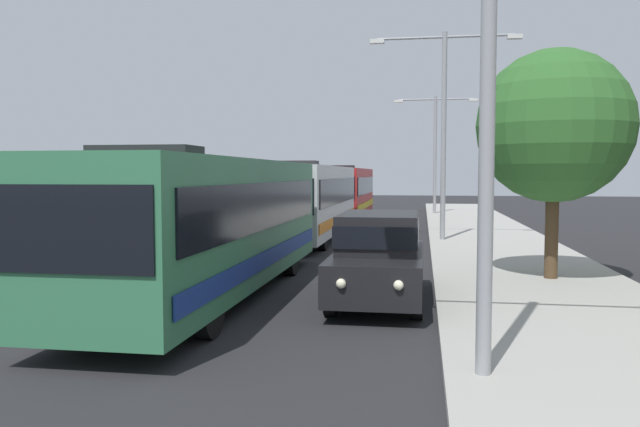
{
  "coord_description": "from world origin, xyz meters",
  "views": [
    {
      "loc": [
        3.3,
        -0.02,
        2.74
      ],
      "look_at": [
        0.06,
        19.6,
        1.47
      ],
      "focal_mm": 34.89,
      "sensor_mm": 36.0,
      "label": 1
    }
  ],
  "objects_px": {
    "bus_middle": "(345,191)",
    "roadside_tree": "(554,127)",
    "box_truck_oncoming": "(294,191)",
    "streetlamp_mid": "(444,113)",
    "bus_lead": "(213,221)",
    "streetlamp_near": "(489,7)",
    "streetlamp_far": "(435,142)",
    "white_suv": "(379,254)",
    "bus_second_in_line": "(309,199)"
  },
  "relations": [
    {
      "from": "streetlamp_mid",
      "to": "streetlamp_far",
      "type": "relative_size",
      "value": 1.06
    },
    {
      "from": "bus_lead",
      "to": "box_truck_oncoming",
      "type": "relative_size",
      "value": 1.54
    },
    {
      "from": "bus_second_in_line",
      "to": "bus_middle",
      "type": "bearing_deg",
      "value": 90.0
    },
    {
      "from": "bus_second_in_line",
      "to": "streetlamp_far",
      "type": "xyz_separation_m",
      "value": [
        5.4,
        16.52,
        3.16
      ]
    },
    {
      "from": "box_truck_oncoming",
      "to": "roadside_tree",
      "type": "bearing_deg",
      "value": -63.17
    },
    {
      "from": "bus_lead",
      "to": "streetlamp_near",
      "type": "distance_m",
      "value": 8.05
    },
    {
      "from": "bus_second_in_line",
      "to": "bus_middle",
      "type": "xyz_separation_m",
      "value": [
        -0.0,
        11.97,
        -0.0
      ]
    },
    {
      "from": "bus_second_in_line",
      "to": "roadside_tree",
      "type": "height_order",
      "value": "roadside_tree"
    },
    {
      "from": "streetlamp_near",
      "to": "streetlamp_mid",
      "type": "height_order",
      "value": "streetlamp_mid"
    },
    {
      "from": "streetlamp_near",
      "to": "streetlamp_mid",
      "type": "distance_m",
      "value": 16.78
    },
    {
      "from": "bus_lead",
      "to": "white_suv",
      "type": "bearing_deg",
      "value": -0.41
    },
    {
      "from": "bus_middle",
      "to": "streetlamp_near",
      "type": "height_order",
      "value": "streetlamp_near"
    },
    {
      "from": "bus_lead",
      "to": "white_suv",
      "type": "xyz_separation_m",
      "value": [
        3.7,
        -0.03,
        -0.66
      ]
    },
    {
      "from": "streetlamp_near",
      "to": "roadside_tree",
      "type": "xyz_separation_m",
      "value": [
        2.38,
        7.92,
        -0.93
      ]
    },
    {
      "from": "bus_middle",
      "to": "roadside_tree",
      "type": "height_order",
      "value": "roadside_tree"
    },
    {
      "from": "box_truck_oncoming",
      "to": "streetlamp_mid",
      "type": "xyz_separation_m",
      "value": [
        8.7,
        -13.03,
        3.41
      ]
    },
    {
      "from": "bus_middle",
      "to": "white_suv",
      "type": "height_order",
      "value": "bus_middle"
    },
    {
      "from": "white_suv",
      "to": "streetlamp_near",
      "type": "height_order",
      "value": "streetlamp_near"
    },
    {
      "from": "roadside_tree",
      "to": "bus_second_in_line",
      "type": "bearing_deg",
      "value": 130.47
    },
    {
      "from": "roadside_tree",
      "to": "bus_lead",
      "type": "bearing_deg",
      "value": -159.94
    },
    {
      "from": "bus_lead",
      "to": "bus_middle",
      "type": "relative_size",
      "value": 1.08
    },
    {
      "from": "bus_second_in_line",
      "to": "box_truck_oncoming",
      "type": "xyz_separation_m",
      "value": [
        -3.3,
        12.78,
        0.01
      ]
    },
    {
      "from": "bus_lead",
      "to": "streetlamp_near",
      "type": "height_order",
      "value": "streetlamp_near"
    },
    {
      "from": "streetlamp_far",
      "to": "streetlamp_mid",
      "type": "bearing_deg",
      "value": -90.0
    },
    {
      "from": "white_suv",
      "to": "box_truck_oncoming",
      "type": "xyz_separation_m",
      "value": [
        -7.0,
        24.76,
        0.67
      ]
    },
    {
      "from": "bus_lead",
      "to": "roadside_tree",
      "type": "distance_m",
      "value": 8.56
    },
    {
      "from": "streetlamp_near",
      "to": "streetlamp_far",
      "type": "distance_m",
      "value": 33.55
    },
    {
      "from": "bus_lead",
      "to": "streetlamp_far",
      "type": "relative_size",
      "value": 1.47
    },
    {
      "from": "white_suv",
      "to": "roadside_tree",
      "type": "distance_m",
      "value": 5.75
    },
    {
      "from": "white_suv",
      "to": "streetlamp_mid",
      "type": "relative_size",
      "value": 0.59
    },
    {
      "from": "bus_second_in_line",
      "to": "bus_middle",
      "type": "height_order",
      "value": "same"
    },
    {
      "from": "white_suv",
      "to": "box_truck_oncoming",
      "type": "height_order",
      "value": "box_truck_oncoming"
    },
    {
      "from": "streetlamp_far",
      "to": "streetlamp_near",
      "type": "bearing_deg",
      "value": -90.0
    },
    {
      "from": "bus_lead",
      "to": "streetlamp_mid",
      "type": "bearing_deg",
      "value": 65.23
    },
    {
      "from": "bus_second_in_line",
      "to": "streetlamp_far",
      "type": "height_order",
      "value": "streetlamp_far"
    },
    {
      "from": "white_suv",
      "to": "box_truck_oncoming",
      "type": "relative_size",
      "value": 0.65
    },
    {
      "from": "streetlamp_near",
      "to": "bus_middle",
      "type": "bearing_deg",
      "value": 100.55
    },
    {
      "from": "streetlamp_mid",
      "to": "bus_second_in_line",
      "type": "bearing_deg",
      "value": 177.33
    },
    {
      "from": "roadside_tree",
      "to": "bus_middle",
      "type": "bearing_deg",
      "value": 110.24
    },
    {
      "from": "streetlamp_mid",
      "to": "streetlamp_far",
      "type": "height_order",
      "value": "streetlamp_mid"
    },
    {
      "from": "bus_middle",
      "to": "roadside_tree",
      "type": "distance_m",
      "value": 22.57
    },
    {
      "from": "bus_middle",
      "to": "streetlamp_far",
      "type": "bearing_deg",
      "value": 40.18
    },
    {
      "from": "bus_lead",
      "to": "streetlamp_mid",
      "type": "xyz_separation_m",
      "value": [
        5.4,
        11.7,
        3.42
      ]
    },
    {
      "from": "bus_middle",
      "to": "roadside_tree",
      "type": "bearing_deg",
      "value": -69.76
    },
    {
      "from": "white_suv",
      "to": "bus_second_in_line",
      "type": "bearing_deg",
      "value": 107.16
    },
    {
      "from": "white_suv",
      "to": "streetlamp_far",
      "type": "xyz_separation_m",
      "value": [
        1.7,
        28.5,
        3.82
      ]
    },
    {
      "from": "bus_middle",
      "to": "streetlamp_near",
      "type": "distance_m",
      "value": 29.66
    },
    {
      "from": "bus_middle",
      "to": "streetlamp_far",
      "type": "xyz_separation_m",
      "value": [
        5.4,
        4.56,
        3.16
      ]
    },
    {
      "from": "white_suv",
      "to": "streetlamp_mid",
      "type": "xyz_separation_m",
      "value": [
        1.7,
        11.72,
        4.08
      ]
    },
    {
      "from": "streetlamp_mid",
      "to": "roadside_tree",
      "type": "height_order",
      "value": "streetlamp_mid"
    }
  ]
}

